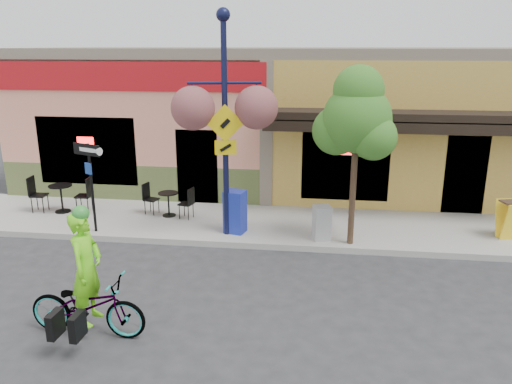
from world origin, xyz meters
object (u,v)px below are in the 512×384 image
bicycle (88,306)px  one_way_sign (92,188)px  cyclist_rider (88,282)px  lamp_post (225,127)px  newspaper_box_grey (322,223)px  building (307,114)px  street_tree (355,157)px  newspaper_box_blue (235,212)px

bicycle → one_way_sign: one_way_sign is taller
cyclist_rider → lamp_post: lamp_post is taller
bicycle → newspaper_box_grey: bicycle is taller
cyclist_rider → newspaper_box_grey: 5.72m
building → one_way_sign: size_ratio=8.25×
building → lamp_post: lamp_post is taller
building → cyclist_rider: size_ratio=9.71×
lamp_post → newspaper_box_grey: bearing=-13.8°
street_tree → lamp_post: bearing=175.5°
bicycle → lamp_post: bearing=-16.6°
cyclist_rider → building: bearing=-14.0°
building → street_tree: (1.26, -6.70, -0.05)m
building → newspaper_box_blue: building is taller
newspaper_box_blue → newspaper_box_grey: size_ratio=1.27×
one_way_sign → street_tree: 6.29m
bicycle → street_tree: (4.44, 4.17, 1.68)m
lamp_post → cyclist_rider: bearing=-119.9°
building → bicycle: building is taller
building → street_tree: size_ratio=4.43×
cyclist_rider → one_way_sign: 4.56m
cyclist_rider → newspaper_box_grey: cyclist_rider is taller
bicycle → newspaper_box_blue: size_ratio=1.87×
one_way_sign → newspaper_box_blue: bearing=28.4°
lamp_post → one_way_sign: (-3.26, -0.24, -1.52)m
lamp_post → newspaper_box_blue: bearing=27.3°
street_tree → bicycle: bearing=-136.8°
newspaper_box_grey → newspaper_box_blue: bearing=156.9°
lamp_post → newspaper_box_grey: lamp_post is taller
bicycle → newspaper_box_grey: 5.74m
one_way_sign → street_tree: street_tree is taller
lamp_post → street_tree: size_ratio=1.28×
lamp_post → one_way_sign: size_ratio=2.37×
cyclist_rider → one_way_sign: bearing=25.8°
building → newspaper_box_grey: bearing=-84.9°
newspaper_box_grey → street_tree: (0.67, -0.15, 1.64)m
newspaper_box_blue → street_tree: (2.78, -0.38, 1.53)m
lamp_post → newspaper_box_blue: 2.11m
one_way_sign → street_tree: bearing=22.1°
one_way_sign → building: bearing=75.5°
bicycle → newspaper_box_blue: bearing=-18.0°
building → newspaper_box_blue: bearing=-103.5°
newspaper_box_grey → street_tree: 1.78m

